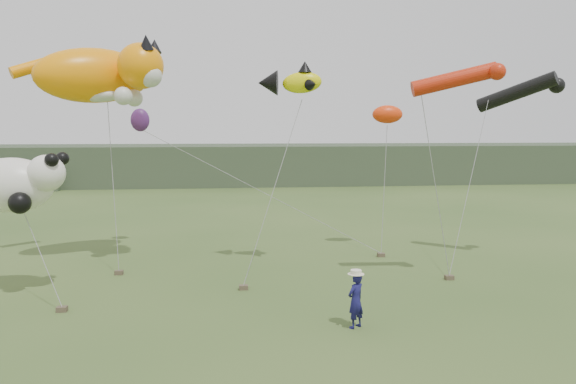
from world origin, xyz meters
name	(u,v)px	position (x,y,z in m)	size (l,w,h in m)	color
ground	(309,330)	(0.00, 0.00, 0.00)	(120.00, 120.00, 0.00)	#385123
headland	(216,165)	(-3.11, 44.69, 1.92)	(90.00, 13.00, 4.00)	#2D3D28
festival_attendant	(356,300)	(1.36, 0.00, 0.81)	(0.59, 0.39, 1.63)	#16144E
sandbag_anchors	(261,278)	(-1.00, 5.43, 0.08)	(14.01, 6.52, 0.16)	brown
cat_kite	(104,74)	(-7.25, 8.91, 7.99)	(6.61, 4.54, 2.81)	#FF8F05
fish_kite	(289,82)	(0.27, 7.06, 7.60)	(2.67, 1.77, 1.34)	yellow
tube_kites	(500,86)	(8.58, 6.07, 7.44)	(7.67, 5.64, 1.67)	black
panda_kite	(17,184)	(-9.40, 4.59, 3.89)	(3.31, 2.14, 2.05)	white
misc_kites	(295,116)	(1.00, 10.82, 6.32)	(12.66, 2.68, 1.22)	#ED370B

